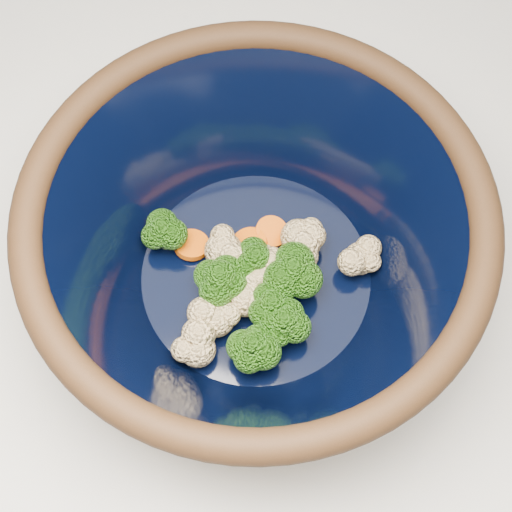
# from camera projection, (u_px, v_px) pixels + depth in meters

# --- Properties ---
(ground) EXTENTS (3.00, 3.00, 0.00)m
(ground) POSITION_uv_depth(u_px,v_px,m) (246.00, 414.00, 1.51)
(ground) COLOR #9E7A54
(ground) RESTS_ON ground
(counter) EXTENTS (1.20, 1.20, 0.90)m
(counter) POSITION_uv_depth(u_px,v_px,m) (243.00, 350.00, 1.10)
(counter) COLOR white
(counter) RESTS_ON ground
(mixing_bowl) EXTENTS (0.43, 0.43, 0.16)m
(mixing_bowl) POSITION_uv_depth(u_px,v_px,m) (256.00, 248.00, 0.58)
(mixing_bowl) COLOR black
(mixing_bowl) RESTS_ON counter
(vegetable_pile) EXTENTS (0.20, 0.16, 0.05)m
(vegetable_pile) POSITION_uv_depth(u_px,v_px,m) (256.00, 281.00, 0.60)
(vegetable_pile) COLOR #608442
(vegetable_pile) RESTS_ON mixing_bowl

